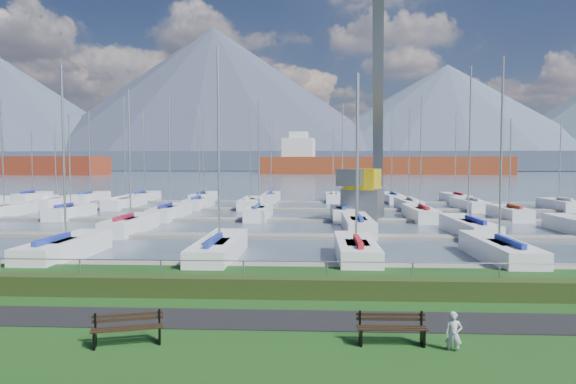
# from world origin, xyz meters

# --- Properties ---
(path) EXTENTS (160.00, 2.00, 0.04)m
(path) POSITION_xyz_m (0.00, -3.00, 0.01)
(path) COLOR black
(path) RESTS_ON grass
(water) EXTENTS (800.00, 540.00, 0.20)m
(water) POSITION_xyz_m (0.00, 260.00, -0.40)
(water) COLOR #465766
(hedge) EXTENTS (80.00, 0.70, 0.70)m
(hedge) POSITION_xyz_m (0.00, -0.40, 0.35)
(hedge) COLOR #263513
(hedge) RESTS_ON grass
(fence) EXTENTS (80.00, 0.04, 0.04)m
(fence) POSITION_xyz_m (0.00, 0.00, 1.20)
(fence) COLOR gray
(fence) RESTS_ON grass
(foothill) EXTENTS (900.00, 80.00, 12.00)m
(foothill) POSITION_xyz_m (0.00, 330.00, 6.00)
(foothill) COLOR #424B61
(foothill) RESTS_ON water
(mountains) EXTENTS (1190.00, 360.00, 115.00)m
(mountains) POSITION_xyz_m (7.35, 404.62, 46.68)
(mountains) COLOR #3F495D
(mountains) RESTS_ON water
(docks) EXTENTS (90.00, 41.60, 0.25)m
(docks) POSITION_xyz_m (0.00, 26.00, -0.22)
(docks) COLOR gray
(docks) RESTS_ON water
(bench_left) EXTENTS (1.84, 0.92, 0.85)m
(bench_left) POSITION_xyz_m (-3.30, -5.26, 0.42)
(bench_left) COLOR black
(bench_left) RESTS_ON grass
(bench_right) EXTENTS (1.81, 0.45, 0.85)m
(bench_right) POSITION_xyz_m (3.52, -4.90, 0.42)
(bench_right) COLOR black
(bench_right) RESTS_ON grass
(person) EXTENTS (0.47, 0.36, 1.14)m
(person) POSITION_xyz_m (5.01, -5.29, 0.57)
(person) COLOR #ABACB2
(person) RESTS_ON grass
(crane) EXTENTS (5.56, 13.48, 22.35)m
(crane) POSITION_xyz_m (6.27, 28.27, 5.33)
(crane) COLOR slate
(crane) RESTS_ON water
(cargo_ship_west) EXTENTS (81.79, 25.27, 21.50)m
(cargo_ship_west) POSITION_xyz_m (-131.39, 195.60, 3.75)
(cargo_ship_west) COLOR maroon
(cargo_ship_west) RESTS_ON water
(cargo_ship_mid) EXTENTS (110.97, 28.07, 21.50)m
(cargo_ship_mid) POSITION_xyz_m (28.47, 215.46, 3.45)
(cargo_ship_mid) COLOR maroon
(cargo_ship_mid) RESTS_ON water
(sailboat_fleet) EXTENTS (74.83, 49.82, 13.09)m
(sailboat_fleet) POSITION_xyz_m (-1.08, 29.68, 5.33)
(sailboat_fleet) COLOR beige
(sailboat_fleet) RESTS_ON water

